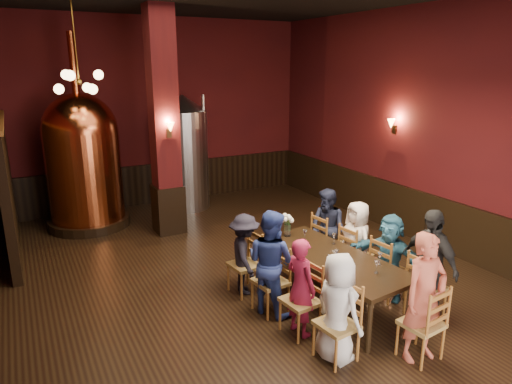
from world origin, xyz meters
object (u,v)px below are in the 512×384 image
rose_vase (288,221)px  copper_kettle (83,159)px  person_1 (301,287)px  steel_vessel (184,152)px  person_0 (338,308)px  dining_table (332,260)px  person_2 (271,262)px

rose_vase → copper_kettle: bearing=120.3°
copper_kettle → rose_vase: size_ratio=10.77×
person_1 → steel_vessel: 5.96m
person_0 → steel_vessel: size_ratio=0.49×
person_1 → copper_kettle: copper_kettle is taller
person_0 → steel_vessel: bearing=-11.5°
dining_table → person_2: 0.91m
dining_table → person_0: 1.31m
person_1 → copper_kettle: (-1.79, 5.62, 0.81)m
rose_vase → person_0: bearing=-106.0°
steel_vessel → person_1: bearing=-95.2°
person_1 → rose_vase: person_1 is taller
person_2 → copper_kettle: (-1.72, 4.96, 0.71)m
person_0 → person_1: bearing=-1.2°
person_0 → rose_vase: 2.19m
copper_kettle → dining_table: bearing=-63.5°
steel_vessel → rose_vase: bearing=-88.3°
dining_table → person_0: size_ratio=1.85×
person_2 → steel_vessel: bearing=-30.4°
person_0 → copper_kettle: (-1.86, 6.29, 0.80)m
person_0 → person_1: 0.67m
dining_table → person_2: size_ratio=1.65×
steel_vessel → person_0: bearing=-94.0°
rose_vase → dining_table: bearing=-82.0°
steel_vessel → person_2: bearing=-96.6°
person_1 → person_0: bearing=177.2°
dining_table → person_2: person_2 is taller
dining_table → person_1: (-0.81, -0.42, -0.03)m
person_1 → steel_vessel: bearing=-14.3°
person_1 → person_2: bearing=-2.8°
person_0 → person_2: bearing=-1.2°
copper_kettle → steel_vessel: bearing=6.7°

